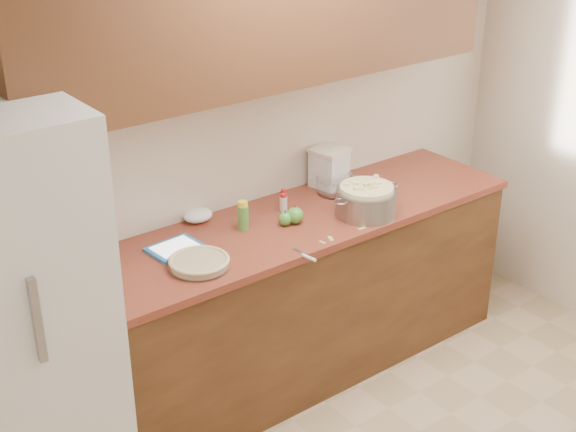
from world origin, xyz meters
TOP-DOWN VIEW (x-y plane):
  - room_shell at (0.00, 0.00)m, footprint 3.60×3.60m
  - counter_run at (0.00, 1.48)m, footprint 2.64×0.68m
  - upper_cabinets at (0.00, 1.63)m, footprint 2.60×0.34m
  - fridge at (-1.44, 1.44)m, footprint 0.70×0.70m
  - pie at (-0.60, 1.34)m, footprint 0.29×0.29m
  - colander at (0.38, 1.30)m, footprint 0.42×0.32m
  - flour_canister at (0.47, 1.70)m, footprint 0.21×0.21m
  - tablet at (-0.60, 1.55)m, footprint 0.26×0.20m
  - paring_knife at (-0.16, 1.11)m, footprint 0.04×0.17m
  - lemon_bottle at (-0.22, 1.54)m, footprint 0.06×0.06m
  - cinnamon_shaker at (0.07, 1.59)m, footprint 0.04×0.04m
  - vanilla_bottle at (0.11, 1.64)m, footprint 0.03×0.03m
  - mixing_bowl at (0.44, 1.60)m, footprint 0.24×0.24m
  - paper_towel at (-0.35, 1.76)m, footprint 0.18×0.16m
  - apple_left at (-0.03, 1.45)m, footprint 0.07×0.07m
  - apple_center at (0.03, 1.44)m, footprint 0.09×0.09m
  - peel_a at (0.25, 1.19)m, footprint 0.04×0.02m
  - peel_b at (0.05, 1.19)m, footprint 0.04×0.05m
  - peel_c at (-0.00, 1.19)m, footprint 0.02×0.04m

SIDE VIEW (x-z plane):
  - counter_run at x=0.00m, z-range 0.00..0.92m
  - fridge at x=-1.44m, z-range 0.00..1.80m
  - peel_a at x=0.25m, z-range 0.92..0.92m
  - peel_b at x=0.05m, z-range 0.92..0.92m
  - peel_c at x=0.00m, z-range 0.92..0.92m
  - paring_knife at x=-0.16m, z-range 0.92..0.93m
  - tablet at x=-0.60m, z-range 0.92..0.94m
  - pie at x=-0.60m, z-range 0.92..0.97m
  - paper_towel at x=-0.35m, z-range 0.92..0.98m
  - apple_left at x=-0.03m, z-range 0.91..0.99m
  - apple_center at x=0.03m, z-range 0.91..1.01m
  - vanilla_bottle at x=0.11m, z-range 0.92..1.01m
  - cinnamon_shaker at x=0.07m, z-range 0.92..1.02m
  - mixing_bowl at x=0.44m, z-range 0.92..1.01m
  - lemon_bottle at x=-0.22m, z-range 0.92..1.07m
  - colander at x=0.38m, z-range 0.92..1.07m
  - flour_canister at x=0.47m, z-range 0.92..1.14m
  - room_shell at x=0.00m, z-range -0.50..3.10m
  - upper_cabinets at x=0.00m, z-range 1.60..2.30m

